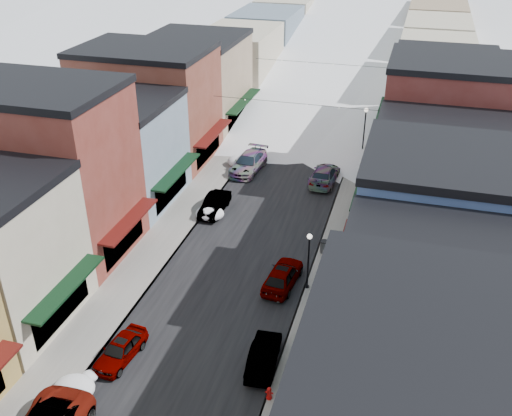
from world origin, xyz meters
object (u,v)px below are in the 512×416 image
Objects in this scene: car_dark_hatch at (215,204)px; fire_hydrant at (269,393)px; car_green_sedan at (264,355)px; trash_can at (324,246)px; streetlamp_near at (309,254)px; car_silver_sedan at (121,349)px.

car_dark_hatch reaches higher than fire_hydrant.
car_dark_hatch is 18.09m from car_green_sedan.
car_green_sedan is 4.28× the size of trash_can.
trash_can reaches higher than fire_hydrant.
trash_can is 5.00m from streetlamp_near.
car_silver_sedan is at bearing 7.55° from car_green_sedan.
car_silver_sedan is 8.11m from car_green_sedan.
car_dark_hatch is at bearing 138.70° from streetlamp_near.
trash_can is 0.23× the size of streetlamp_near.
car_silver_sedan is 16.62m from trash_can.
car_green_sedan is 7.93m from streetlamp_near.
streetlamp_near is at bearing -40.68° from car_dark_hatch.
fire_hydrant is at bearing -62.00° from car_dark_hatch.
streetlamp_near is (8.88, 9.32, 2.10)m from car_silver_sedan.
car_green_sedan is 2.60m from fire_hydrant.
car_silver_sedan is 8.91m from fire_hydrant.
fire_hydrant is 10.26m from streetlamp_near.
car_green_sedan is 12.18m from trash_can.
streetlamp_near is (9.50, -8.35, 2.05)m from car_dark_hatch.
trash_can is at bearing -100.75° from car_green_sedan.
car_silver_sedan is 13.04m from streetlamp_near.
car_dark_hatch is 1.05× the size of streetlamp_near.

